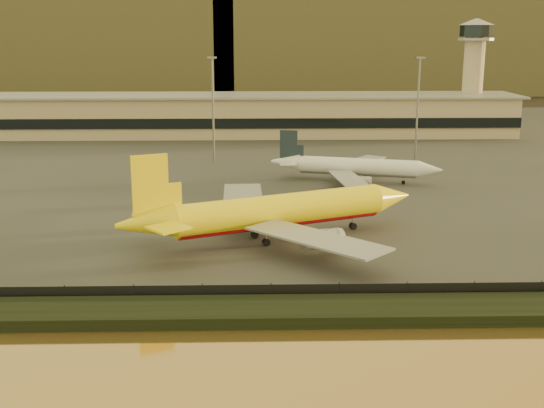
{
  "coord_description": "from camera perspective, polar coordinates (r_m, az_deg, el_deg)",
  "views": [
    {
      "loc": [
        0.2,
        -87.92,
        30.76
      ],
      "look_at": [
        2.75,
        12.0,
        5.89
      ],
      "focal_mm": 45.0,
      "sensor_mm": 36.0,
      "label": 1
    }
  ],
  "objects": [
    {
      "name": "control_tower",
      "position": [
        229.96,
        16.53,
        11.15
      ],
      "size": [
        11.2,
        11.2,
        35.5
      ],
      "color": "tan",
      "rests_on": "tarmac"
    },
    {
      "name": "white_narrowbody_jet",
      "position": [
        146.42,
        6.93,
        3.08
      ],
      "size": [
        36.2,
        34.56,
        10.56
      ],
      "rotation": [
        0.0,
        0.0,
        -0.27
      ],
      "color": "white",
      "rests_on": "tarmac"
    },
    {
      "name": "tarmac",
      "position": [
        185.47,
        -1.51,
        4.45
      ],
      "size": [
        320.0,
        220.0,
        0.2
      ],
      "primitive_type": "cube",
      "color": "#2D2D2D",
      "rests_on": "ground"
    },
    {
      "name": "gse_vehicle_white",
      "position": [
        126.63,
        -9.81,
        0.28
      ],
      "size": [
        4.98,
        3.48,
        2.05
      ],
      "primitive_type": "cube",
      "rotation": [
        0.0,
        0.0,
        -0.35
      ],
      "color": "white",
      "rests_on": "tarmac"
    },
    {
      "name": "apron_light_masts",
      "position": [
        164.28,
        3.76,
        8.69
      ],
      "size": [
        152.2,
        12.2,
        25.4
      ],
      "color": "slate",
      "rests_on": "tarmac"
    },
    {
      "name": "dhl_cargo_jet",
      "position": [
        103.53,
        0.32,
        -0.68
      ],
      "size": [
        46.65,
        44.18,
        14.62
      ],
      "rotation": [
        0.0,
        0.0,
        0.41
      ],
      "color": "yellow",
      "rests_on": "tarmac"
    },
    {
      "name": "perimeter_fence",
      "position": [
        80.51,
        -1.51,
        -7.5
      ],
      "size": [
        300.0,
        0.05,
        2.2
      ],
      "primitive_type": "cube",
      "color": "black",
      "rests_on": "tarmac"
    },
    {
      "name": "distant_hills",
      "position": [
        428.43,
        -4.39,
        14.02
      ],
      "size": [
        470.0,
        160.0,
        70.0
      ],
      "color": "brown",
      "rests_on": "ground"
    },
    {
      "name": "gse_vehicle_yellow",
      "position": [
        122.03,
        3.91,
        -0.11
      ],
      "size": [
        4.36,
        2.47,
        1.86
      ],
      "primitive_type": "cube",
      "rotation": [
        0.0,
        0.0,
        -0.16
      ],
      "color": "yellow",
      "rests_on": "tarmac"
    },
    {
      "name": "ground",
      "position": [
        93.15,
        -1.51,
        -5.31
      ],
      "size": [
        900.0,
        900.0,
        0.0
      ],
      "primitive_type": "plane",
      "color": "black",
      "rests_on": "ground"
    },
    {
      "name": "terminal_building",
      "position": [
        215.38,
        -5.42,
        7.38
      ],
      "size": [
        202.0,
        25.0,
        12.6
      ],
      "color": "tan",
      "rests_on": "tarmac"
    },
    {
      "name": "embankment",
      "position": [
        77.03,
        -1.51,
        -9.0
      ],
      "size": [
        320.0,
        7.0,
        1.4
      ],
      "primitive_type": "cube",
      "color": "black",
      "rests_on": "ground"
    }
  ]
}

